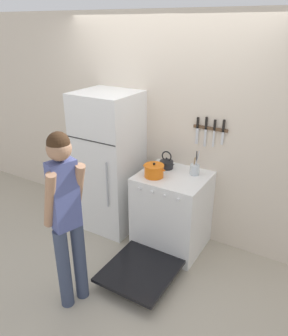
{
  "coord_description": "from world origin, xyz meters",
  "views": [
    {
      "loc": [
        1.67,
        -3.24,
        2.41
      ],
      "look_at": [
        0.02,
        -0.48,
        0.98
      ],
      "focal_mm": 35.0,
      "sensor_mm": 36.0,
      "label": 1
    }
  ],
  "objects_px": {
    "refrigerator": "(109,163)",
    "person": "(66,214)",
    "stove_range": "(170,213)",
    "dutch_oven_pot": "(154,171)",
    "tea_kettle": "(167,163)",
    "utensil_jar": "(195,169)"
  },
  "relations": [
    {
      "from": "dutch_oven_pot",
      "to": "utensil_jar",
      "type": "height_order",
      "value": "utensil_jar"
    },
    {
      "from": "refrigerator",
      "to": "tea_kettle",
      "type": "distance_m",
      "value": 0.74
    },
    {
      "from": "utensil_jar",
      "to": "stove_range",
      "type": "bearing_deg",
      "value": -136.28
    },
    {
      "from": "dutch_oven_pot",
      "to": "tea_kettle",
      "type": "xyz_separation_m",
      "value": [
        0.01,
        0.27,
        -0.01
      ]
    },
    {
      "from": "tea_kettle",
      "to": "utensil_jar",
      "type": "height_order",
      "value": "utensil_jar"
    },
    {
      "from": "refrigerator",
      "to": "person",
      "type": "xyz_separation_m",
      "value": [
        0.48,
        -1.24,
        0.09
      ]
    },
    {
      "from": "stove_range",
      "to": "tea_kettle",
      "type": "relative_size",
      "value": 6.75
    },
    {
      "from": "refrigerator",
      "to": "person",
      "type": "height_order",
      "value": "refrigerator"
    },
    {
      "from": "stove_range",
      "to": "person",
      "type": "bearing_deg",
      "value": -108.33
    },
    {
      "from": "stove_range",
      "to": "dutch_oven_pot",
      "type": "xyz_separation_m",
      "value": [
        -0.17,
        -0.09,
        0.52
      ]
    },
    {
      "from": "tea_kettle",
      "to": "utensil_jar",
      "type": "bearing_deg",
      "value": 1.13
    },
    {
      "from": "tea_kettle",
      "to": "utensil_jar",
      "type": "distance_m",
      "value": 0.34
    },
    {
      "from": "refrigerator",
      "to": "person",
      "type": "distance_m",
      "value": 1.33
    },
    {
      "from": "stove_range",
      "to": "utensil_jar",
      "type": "bearing_deg",
      "value": 43.72
    },
    {
      "from": "refrigerator",
      "to": "tea_kettle",
      "type": "bearing_deg",
      "value": 9.35
    },
    {
      "from": "dutch_oven_pot",
      "to": "refrigerator",
      "type": "bearing_deg",
      "value": 168.25
    },
    {
      "from": "refrigerator",
      "to": "stove_range",
      "type": "relative_size",
      "value": 1.23
    },
    {
      "from": "refrigerator",
      "to": "utensil_jar",
      "type": "height_order",
      "value": "refrigerator"
    },
    {
      "from": "utensil_jar",
      "to": "person",
      "type": "bearing_deg",
      "value": -112.98
    },
    {
      "from": "person",
      "to": "refrigerator",
      "type": "bearing_deg",
      "value": 38.93
    },
    {
      "from": "person",
      "to": "tea_kettle",
      "type": "bearing_deg",
      "value": 7.76
    },
    {
      "from": "refrigerator",
      "to": "stove_range",
      "type": "bearing_deg",
      "value": -3.42
    }
  ]
}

